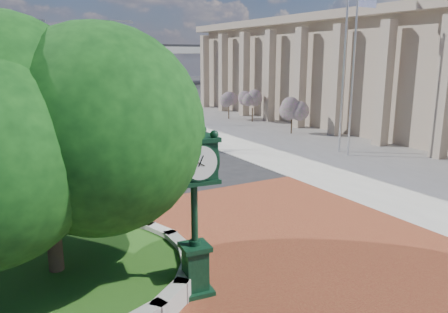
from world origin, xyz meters
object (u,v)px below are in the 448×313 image
(post_clock, at_px, (194,196))
(parked_car, at_px, (94,103))
(flagpole_b, at_px, (353,71))
(street_lamp_far, at_px, (31,56))
(street_lamp_near, at_px, (115,64))
(flagpole_a, at_px, (344,60))

(post_clock, distance_m, parked_car, 37.45)
(flagpole_b, bearing_deg, street_lamp_far, 109.56)
(flagpole_b, relative_size, street_lamp_near, 1.11)
(parked_car, distance_m, street_lamp_near, 10.29)
(parked_car, bearing_deg, flagpole_b, -91.98)
(street_lamp_far, bearing_deg, flagpole_a, -69.46)
(flagpole_b, xyz_separation_m, street_lamp_far, (-12.25, 34.48, 0.71))
(post_clock, distance_m, flagpole_a, 17.50)
(parked_car, xyz_separation_m, street_lamp_near, (-0.25, -9.45, 4.07))
(post_clock, distance_m, street_lamp_near, 28.21)
(flagpole_a, bearing_deg, parked_car, 106.03)
(parked_car, xyz_separation_m, street_lamp_far, (-4.80, 6.52, 4.65))
(flagpole_a, relative_size, street_lamp_near, 1.25)
(street_lamp_near, distance_m, street_lamp_far, 16.61)
(flagpole_a, relative_size, street_lamp_far, 1.12)
(street_lamp_near, xyz_separation_m, street_lamp_far, (-4.55, 15.97, 0.58))
(parked_car, relative_size, flagpole_a, 0.45)
(street_lamp_far, bearing_deg, post_clock, -92.10)
(post_clock, distance_m, flagpole_b, 16.62)
(parked_car, relative_size, street_lamp_far, 0.50)
(flagpole_a, distance_m, flagpole_b, 1.19)
(post_clock, xyz_separation_m, flagpole_a, (14.14, 9.91, 2.88))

